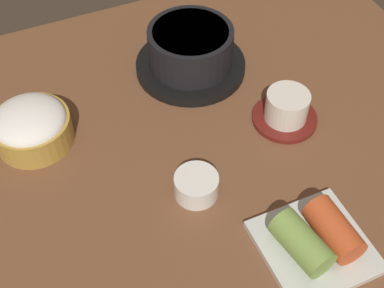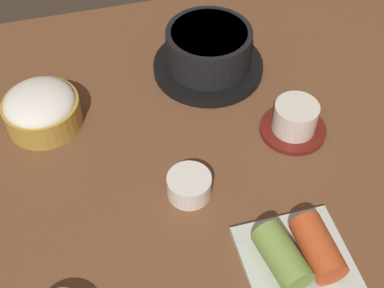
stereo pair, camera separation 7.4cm
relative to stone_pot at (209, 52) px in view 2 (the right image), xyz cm
name	(u,v)px [view 2 (the right image)]	position (x,y,z in cm)	size (l,w,h in cm)	color
dining_table	(176,154)	(-9.58, -15.75, -4.79)	(100.00, 76.00, 2.00)	brown
stone_pot	(209,52)	(0.00, 0.00, 0.00)	(18.39, 18.39, 7.99)	black
rice_bowl	(41,108)	(-27.61, -5.17, -0.65)	(11.52, 11.52, 6.39)	#B78C38
tea_cup_with_saucer	(295,120)	(8.52, -16.71, -1.37)	(10.01, 10.01, 5.35)	maroon
banchan_cup_center	(191,185)	(-9.26, -23.72, -2.00)	(6.10, 6.10, 3.33)	white
kimchi_plate	(299,256)	(0.53, -37.70, -1.72)	(13.26, 13.26, 5.15)	silver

